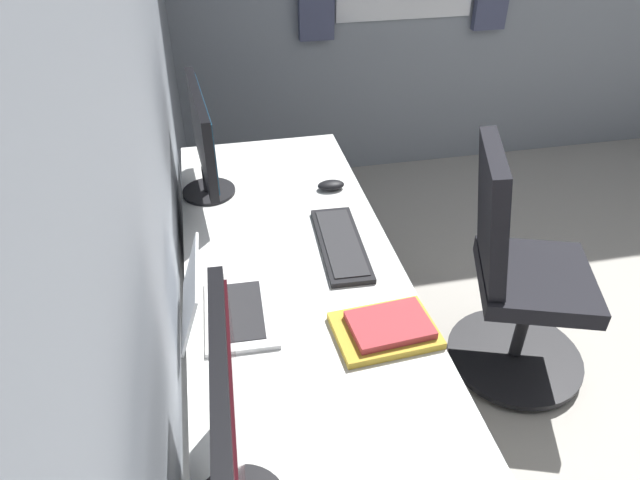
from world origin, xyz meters
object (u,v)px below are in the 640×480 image
Objects in this scene: laptop_leftmost at (221,305)px; monitor_secondary at (203,137)px; keyboard_main at (341,244)px; book_stack_near at (387,328)px; drawer_pedestal at (274,286)px; office_chair at (515,279)px; mouse_main at (331,185)px; monitor_primary at (230,436)px.

monitor_secondary is at bearing -0.05° from laptop_leftmost.
book_stack_near is (-0.42, -0.03, 0.01)m from keyboard_main.
laptop_leftmost is at bearing 70.06° from book_stack_near.
book_stack_near is at bearing -153.13° from monitor_secondary.
office_chair is at bearing -106.91° from drawer_pedestal.
keyboard_main is (0.26, -0.41, -0.04)m from laptop_leftmost.
book_stack_near is at bearing -176.29° from keyboard_main.
keyboard_main is 4.09× the size of mouse_main.
mouse_main is (1.22, -0.46, -0.23)m from monitor_primary.
drawer_pedestal is 0.85m from book_stack_near.
monitor_primary is at bearing 154.02° from keyboard_main.
monitor_primary is 1.51m from office_chair.
laptop_leftmost is 0.47m from book_stack_near.
office_chair is (0.02, -0.70, -0.28)m from keyboard_main.
office_chair reaches higher than keyboard_main.
monitor_secondary is at bearing -0.12° from monitor_primary.
book_stack_near is at bearing -45.94° from monitor_primary.
mouse_main is (0.64, -0.46, -0.03)m from laptop_leftmost.
drawer_pedestal is 1.31× the size of monitor_primary.
drawer_pedestal is 6.68× the size of mouse_main.
monitor_primary is 5.10× the size of mouse_main.
mouse_main is at bearing -20.76° from monitor_primary.
monitor_primary is 1.68× the size of laptop_leftmost.
drawer_pedestal is at bearing 34.37° from keyboard_main.
keyboard_main is (0.85, -0.41, -0.24)m from monitor_primary.
monitor_primary is 0.55× the size of office_chair.
monitor_primary is 1.84× the size of book_stack_near.
office_chair is at bearing -56.80° from book_stack_near.
laptop_leftmost is 0.49m from keyboard_main.
office_chair is (-0.35, -0.65, -0.29)m from mouse_main.
office_chair is (0.44, -0.67, -0.29)m from book_stack_near.
book_stack_near is (0.43, -0.44, -0.23)m from monitor_primary.
monitor_secondary is 0.73m from laptop_leftmost.
mouse_main is at bearing -72.17° from drawer_pedestal.
monitor_primary is at bearing 179.78° from laptop_leftmost.
drawer_pedestal is 0.95m from office_chair.
drawer_pedestal is 0.67m from monitor_secondary.
monitor_primary is 1.24× the size of keyboard_main.
keyboard_main is at bearing -25.98° from monitor_primary.
drawer_pedestal is 0.48m from mouse_main.
book_stack_near is 0.86m from office_chair.
laptop_leftmost is at bearing 179.95° from monitor_secondary.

